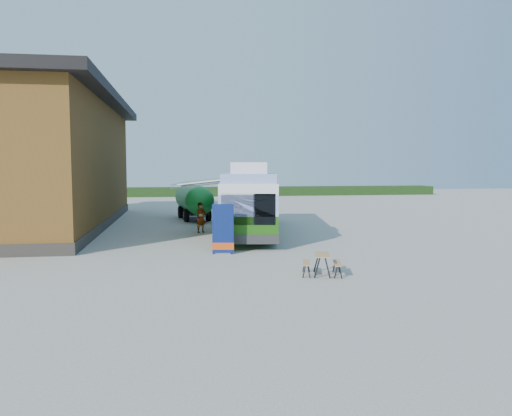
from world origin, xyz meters
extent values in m
plane|color=#BCB7AD|center=(0.00, 0.00, 0.00)|extent=(100.00, 100.00, 0.00)
cube|color=brown|center=(-10.50, 10.00, 3.50)|extent=(8.00, 20.00, 7.00)
cube|color=black|center=(-10.50, 10.00, 7.25)|extent=(9.60, 21.20, 0.50)
cube|color=#332D28|center=(-10.50, 10.00, 0.25)|extent=(8.10, 20.10, 0.50)
cube|color=#264419|center=(8.00, 38.00, 0.50)|extent=(40.00, 3.00, 1.00)
cube|color=#337112|center=(1.21, 5.77, 0.88)|extent=(4.18, 12.02, 1.08)
cube|color=#8EA0DD|center=(1.21, 5.77, 1.87)|extent=(4.18, 12.02, 0.88)
cube|color=black|center=(0.08, 6.44, 1.87)|extent=(1.50, 9.72, 0.69)
cube|color=black|center=(2.49, 6.08, 1.87)|extent=(1.50, 9.72, 0.69)
cube|color=white|center=(1.21, 5.77, 2.53)|extent=(4.18, 12.02, 0.44)
cube|color=#8EA0DD|center=(1.21, 5.77, 2.95)|extent=(4.00, 11.80, 0.39)
cube|color=white|center=(0.66, 2.08, 3.39)|extent=(1.82, 1.98, 0.49)
cube|color=black|center=(0.34, -0.02, 1.72)|extent=(2.19, 0.39, 1.28)
cube|color=#2D2D2D|center=(0.35, 0.03, 0.49)|extent=(2.51, 0.57, 0.39)
cube|color=#2D2D2D|center=(2.08, 11.52, 0.49)|extent=(2.51, 0.57, 0.39)
cylinder|color=black|center=(-0.47, 2.05, 0.49)|extent=(0.44, 1.01, 0.98)
cylinder|color=black|center=(1.72, 1.73, 0.49)|extent=(0.44, 1.01, 0.98)
cylinder|color=black|center=(0.63, 9.34, 0.49)|extent=(0.44, 1.01, 0.98)
cylinder|color=black|center=(2.82, 9.01, 0.49)|extent=(0.44, 1.01, 0.98)
cube|color=white|center=(-1.33, 5.58, 2.62)|extent=(3.05, 4.32, 0.31)
cube|color=#A5A8AD|center=(-0.09, 5.39, 2.80)|extent=(0.79, 4.27, 0.15)
cylinder|color=#A5A8AD|center=(-1.58, 3.90, 2.52)|extent=(2.56, 0.43, 0.32)
cylinder|color=#A5A8AD|center=(-1.07, 7.26, 2.52)|extent=(2.56, 0.43, 0.32)
cube|color=navy|center=(-0.74, -0.54, 0.99)|extent=(0.84, 0.16, 1.99)
cube|color=#D04913|center=(-0.74, -0.54, 0.32)|extent=(0.86, 0.16, 0.28)
cube|color=#A5A8AD|center=(-0.74, -0.54, 0.03)|extent=(0.62, 0.27, 0.06)
cylinder|color=#A5A8AD|center=(-0.74, -0.52, 0.99)|extent=(0.03, 0.03, 1.99)
cube|color=tan|center=(2.05, -4.80, 0.67)|extent=(0.69, 1.14, 0.04)
cube|color=tan|center=(1.57, -4.68, 0.40)|extent=(0.47, 1.09, 0.03)
cube|color=tan|center=(2.52, -4.92, 0.40)|extent=(0.47, 1.09, 0.03)
cube|color=black|center=(1.79, -5.19, 0.33)|extent=(0.05, 0.05, 0.66)
cube|color=black|center=(2.10, -5.27, 0.33)|extent=(0.05, 0.05, 0.66)
cube|color=black|center=(2.00, -4.33, 0.33)|extent=(0.05, 0.05, 0.66)
cube|color=black|center=(2.31, -4.41, 0.33)|extent=(0.05, 0.05, 0.66)
imported|color=#999999|center=(-1.34, 5.98, 0.79)|extent=(0.69, 0.63, 1.58)
imported|color=#999999|center=(0.90, 6.11, 0.85)|extent=(0.86, 0.98, 1.70)
cylinder|color=#1A9032|center=(-1.52, 12.55, 1.35)|extent=(2.38, 4.22, 1.79)
sphere|color=#1A9032|center=(-1.21, 10.58, 1.35)|extent=(1.79, 1.79, 1.79)
sphere|color=#1A9032|center=(-1.82, 14.52, 1.35)|extent=(1.79, 1.79, 1.79)
cube|color=black|center=(-1.52, 12.55, 0.55)|extent=(1.82, 4.32, 0.20)
cube|color=black|center=(-1.12, 9.99, 0.50)|extent=(0.30, 1.20, 0.10)
cylinder|color=black|center=(-2.02, 11.26, 0.40)|extent=(0.37, 0.83, 0.80)
cylinder|color=black|center=(-0.64, 11.48, 0.40)|extent=(0.37, 0.83, 0.80)
cylinder|color=black|center=(-2.39, 13.63, 0.40)|extent=(0.37, 0.83, 0.80)
cylinder|color=black|center=(-1.01, 13.84, 0.40)|extent=(0.37, 0.83, 0.80)
camera|label=1|loc=(-2.39, -19.97, 3.48)|focal=35.00mm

